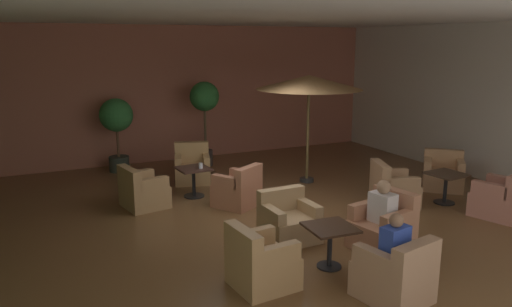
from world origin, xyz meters
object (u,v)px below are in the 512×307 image
at_px(cafe_table_mid_center, 330,236).
at_px(armchair_mid_center_north, 383,228).
at_px(patron_by_window, 395,243).
at_px(armchair_front_right_north, 501,200).
at_px(armchair_front_right_south, 393,189).
at_px(armchair_front_left_east, 238,190).
at_px(patio_umbrella_tall_red, 309,83).
at_px(cafe_table_front_left, 194,176).
at_px(iced_drink_cup, 201,166).
at_px(potted_tree_left_corner, 205,104).
at_px(potted_tree_mid_left, 117,122).
at_px(patron_blue_shirt, 383,204).
at_px(armchair_front_left_north, 143,192).
at_px(armchair_front_right_east, 443,175).
at_px(cafe_table_front_right, 446,181).
at_px(armchair_mid_center_west, 395,275).
at_px(armchair_front_left_south, 192,168).
at_px(armchair_mid_center_east, 289,222).
at_px(armchair_mid_center_south, 260,264).

distance_m(cafe_table_mid_center, armchair_mid_center_north, 1.14).
bearing_deg(patron_by_window, armchair_front_right_north, 21.50).
relative_size(armchair_front_right_south, patron_by_window, 1.56).
relative_size(armchair_front_left_east, patron_by_window, 1.53).
bearing_deg(patio_umbrella_tall_red, cafe_table_front_left, 179.20).
height_order(armchair_front_left_east, iced_drink_cup, armchair_front_left_east).
xyz_separation_m(patio_umbrella_tall_red, potted_tree_left_corner, (-1.55, 2.40, -0.63)).
height_order(potted_tree_mid_left, patron_blue_shirt, potted_tree_mid_left).
distance_m(armchair_front_left_north, armchair_mid_center_north, 4.52).
distance_m(armchair_front_right_east, armchair_mid_center_north, 3.76).
distance_m(armchair_front_right_north, armchair_front_right_south, 1.89).
relative_size(armchair_front_left_east, patron_blue_shirt, 1.52).
relative_size(armchair_front_left_north, armchair_front_right_east, 0.85).
distance_m(cafe_table_front_right, iced_drink_cup, 4.82).
bearing_deg(cafe_table_front_right, armchair_front_right_north, -72.71).
bearing_deg(armchair_front_left_north, armchair_mid_center_west, -67.52).
height_order(cafe_table_front_right, armchair_mid_center_west, armchair_mid_center_west).
bearing_deg(cafe_table_front_right, patron_blue_shirt, -154.80).
bearing_deg(armchair_front_left_south, cafe_table_front_right, -41.81).
xyz_separation_m(cafe_table_front_right, iced_drink_cup, (-4.18, 2.39, 0.22)).
height_order(cafe_table_front_left, armchair_mid_center_east, armchair_mid_center_east).
distance_m(armchair_front_left_east, armchair_front_right_north, 4.78).
distance_m(armchair_front_right_north, armchair_mid_center_north, 2.82).
xyz_separation_m(armchair_front_left_north, potted_tree_mid_left, (0.07, 2.91, 0.90)).
bearing_deg(patron_by_window, armchair_mid_center_south, 144.01).
bearing_deg(armchair_mid_center_west, cafe_table_front_left, 100.23).
height_order(armchair_front_left_south, armchair_front_right_south, armchair_front_left_south).
xyz_separation_m(armchair_front_left_south, armchair_mid_center_north, (1.48, -4.75, 0.01)).
bearing_deg(cafe_table_front_left, cafe_table_mid_center, -79.99).
height_order(cafe_table_front_left, armchair_front_left_north, armchair_front_left_north).
bearing_deg(armchair_front_right_north, patio_umbrella_tall_red, 119.53).
xyz_separation_m(armchair_front_left_north, cafe_table_front_right, (5.38, -2.30, 0.14)).
bearing_deg(patio_umbrella_tall_red, armchair_front_left_east, -156.57).
bearing_deg(patron_blue_shirt, cafe_table_front_right, 25.20).
distance_m(patio_umbrella_tall_red, potted_tree_mid_left, 4.68).
xyz_separation_m(cafe_table_front_right, armchair_mid_center_west, (-3.40, -2.50, -0.12)).
relative_size(cafe_table_front_right, armchair_front_right_south, 0.68).
bearing_deg(potted_tree_mid_left, armchair_mid_center_south, -85.07).
relative_size(cafe_table_front_left, armchair_mid_center_east, 0.80).
distance_m(armchair_front_left_east, armchair_mid_center_east, 1.84).
bearing_deg(cafe_table_front_right, armchair_front_right_south, 158.20).
relative_size(armchair_front_left_east, cafe_table_mid_center, 1.47).
bearing_deg(armchair_front_left_east, armchair_mid_center_north, -66.03).
height_order(armchair_front_left_north, potted_tree_left_corner, potted_tree_left_corner).
relative_size(cafe_table_front_right, armchair_front_right_north, 0.71).
height_order(cafe_table_mid_center, armchair_mid_center_east, armchair_mid_center_east).
distance_m(armchair_front_right_north, potted_tree_left_corner, 6.94).
height_order(armchair_front_left_north, patron_by_window, patron_by_window).
relative_size(cafe_table_front_left, potted_tree_mid_left, 0.37).
relative_size(armchair_mid_center_south, potted_tree_left_corner, 0.39).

